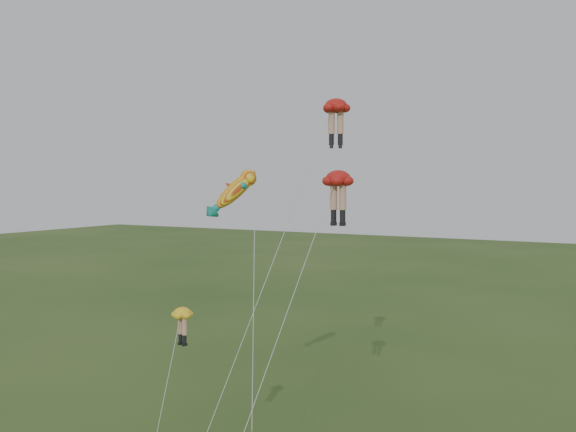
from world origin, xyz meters
The scene contains 4 objects.
legs_kite_red_high centered at (1.61, 7.98, 18.49)m, with size 5.14×9.33×19.34m.
legs_kite_red_mid centered at (3.24, 4.83, 14.86)m, with size 3.85×7.53×15.64m.
legs_kite_yellow centered at (-2.05, 0.13, 8.88)m, with size 1.78×2.64×9.64m.
fish_kite centered at (-2.48, 5.18, 14.63)m, with size 5.67×7.04×15.97m.
Camera 1 is at (15.49, -21.74, 15.07)m, focal length 40.00 mm.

